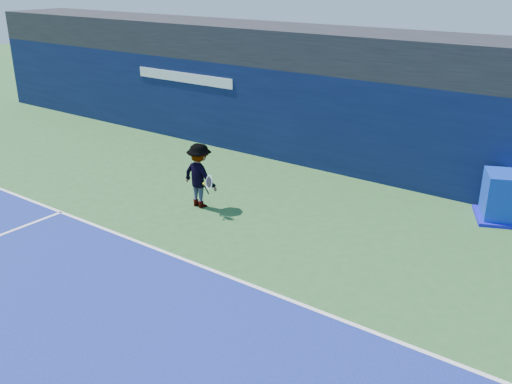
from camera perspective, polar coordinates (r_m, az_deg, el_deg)
ground at (r=10.73m, az=-16.18°, el=-13.50°), size 80.00×80.00×0.00m
baseline at (r=12.42m, az=-5.25°, el=-7.48°), size 24.00×0.10×0.01m
stadium_band at (r=18.26m, az=12.76°, el=13.37°), size 36.00×3.00×1.20m
back_wall_assembly at (r=17.77m, az=10.85°, el=6.38°), size 36.00×1.03×3.00m
equipment_cart at (r=15.78m, az=23.63°, el=-0.59°), size 1.70×1.70×1.24m
tennis_player at (r=15.22m, az=-5.65°, el=1.65°), size 1.34×0.76×1.75m
tennis_ball at (r=14.56m, az=-5.22°, el=0.85°), size 0.07×0.07×0.07m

